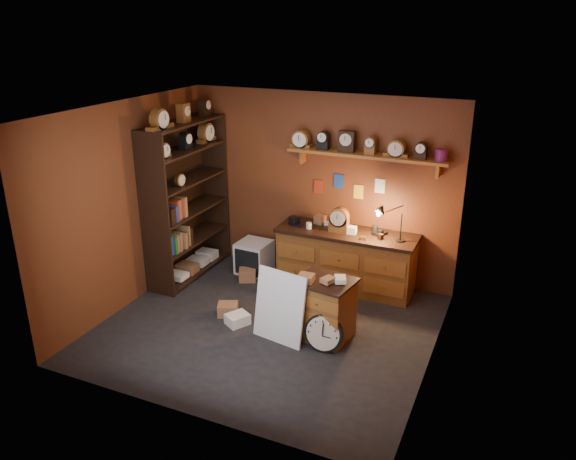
% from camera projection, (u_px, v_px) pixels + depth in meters
% --- Properties ---
extents(floor, '(4.00, 4.00, 0.00)m').
position_uv_depth(floor, '(268.00, 327.00, 7.07)').
color(floor, black).
rests_on(floor, ground).
extents(room_shell, '(4.02, 3.62, 2.71)m').
position_uv_depth(room_shell, '(273.00, 195.00, 6.52)').
color(room_shell, brown).
rests_on(room_shell, ground).
extents(shelving_unit, '(0.47, 1.60, 2.58)m').
position_uv_depth(shelving_unit, '(185.00, 194.00, 8.13)').
color(shelving_unit, black).
rests_on(shelving_unit, ground).
extents(workbench, '(1.98, 0.66, 1.36)m').
position_uv_depth(workbench, '(346.00, 257.00, 7.96)').
color(workbench, brown).
rests_on(workbench, ground).
extents(low_cabinet, '(0.74, 0.65, 0.84)m').
position_uv_depth(low_cabinet, '(324.00, 306.00, 6.73)').
color(low_cabinet, brown).
rests_on(low_cabinet, ground).
extents(big_round_clock, '(0.46, 0.16, 0.47)m').
position_uv_depth(big_round_clock, '(324.00, 333.00, 6.51)').
color(big_round_clock, black).
rests_on(big_round_clock, ground).
extents(white_panel, '(0.70, 0.30, 0.89)m').
position_uv_depth(white_panel, '(280.00, 339.00, 6.82)').
color(white_panel, silver).
rests_on(white_panel, ground).
extents(mini_fridge, '(0.49, 0.51, 0.48)m').
position_uv_depth(mini_fridge, '(254.00, 257.00, 8.51)').
color(mini_fridge, silver).
rests_on(mini_fridge, ground).
extents(floor_box_a, '(0.32, 0.30, 0.16)m').
position_uv_depth(floor_box_a, '(228.00, 309.00, 7.34)').
color(floor_box_a, '#986742').
rests_on(floor_box_a, ground).
extents(floor_box_b, '(0.33, 0.35, 0.14)m').
position_uv_depth(floor_box_b, '(238.00, 319.00, 7.12)').
color(floor_box_b, white).
rests_on(floor_box_b, ground).
extents(floor_box_c, '(0.31, 0.29, 0.18)m').
position_uv_depth(floor_box_c, '(247.00, 275.00, 8.28)').
color(floor_box_c, '#986742').
rests_on(floor_box_c, ground).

